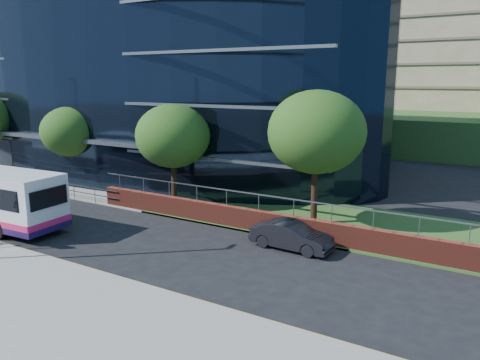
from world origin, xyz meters
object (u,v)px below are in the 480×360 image
Objects in this scene: tree_far_b at (70,132)px; tree_far_c at (173,136)px; parked_car at (292,236)px; tree_far_d at (316,132)px.

tree_far_c reaches higher than tree_far_b.
tree_far_b reaches higher than parked_car.
tree_far_b is 19.03m from tree_far_d.
tree_far_d reaches higher than parked_car.
tree_far_c is (10.00, -0.50, 0.33)m from tree_far_b.
tree_far_b is 10.02m from tree_far_c.
tree_far_c is 9.08m from tree_far_d.
tree_far_b is 0.93× the size of tree_far_c.
parked_car is at bearing -17.70° from tree_far_c.
tree_far_b is 20.16m from parked_car.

